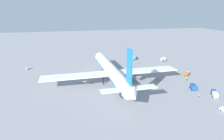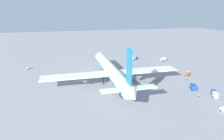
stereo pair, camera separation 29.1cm
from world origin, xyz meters
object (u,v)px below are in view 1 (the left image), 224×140
Objects in this scene: service_truck_4 at (187,73)px; baggage_cart_2 at (164,70)px; ground_worker_2 at (138,62)px; ground_worker_3 at (200,95)px; traffic_cone_1 at (181,113)px; service_truck_0 at (193,87)px; ground_worker_4 at (148,58)px; service_truck_5 at (134,58)px; service_truck_1 at (163,59)px; service_truck_3 at (215,94)px; ground_worker_1 at (187,79)px; baggage_cart_0 at (28,68)px; airliner at (111,71)px; traffic_cone_0 at (92,62)px.

service_truck_4 is 1.66× the size of baggage_cart_2.
ground_worker_2 is at bearing 30.65° from service_truck_4.
traffic_cone_1 is at bearing 122.45° from ground_worker_3.
service_truck_4 is at bearing -28.33° from service_truck_0.
traffic_cone_1 is (-88.25, 25.87, -0.56)m from ground_worker_4.
ground_worker_3 is at bearing 173.20° from baggage_cart_2.
ground_worker_3 is (-76.28, -4.95, -0.79)m from service_truck_5.
ground_worker_3 is (-66.36, 17.18, -0.75)m from service_truck_1.
service_truck_0 is at bearing -19.00° from ground_worker_3.
ground_worker_1 is (22.81, -0.48, -0.57)m from service_truck_3.
baggage_cart_0 is 1.80× the size of ground_worker_2.
ground_worker_2 is 64.61m from ground_worker_3.
service_truck_5 reaches higher than ground_worker_1.
airliner is at bearing 61.95° from service_truck_0.
ground_worker_1 is at bearing -100.68° from airliner.
baggage_cart_2 is 1.90× the size of ground_worker_4.
service_truck_4 is at bearing -90.09° from airliner.
service_truck_4 is at bearing -37.03° from ground_worker_1.
service_truck_1 is at bearing -4.26° from service_truck_4.
traffic_cone_0 is at bearing 91.21° from ground_worker_4.
airliner is 65.26m from ground_worker_4.
baggage_cart_2 is 43.71m from ground_worker_3.
baggage_cart_0 reaches higher than traffic_cone_1.
ground_worker_1 is (-54.71, -13.06, -0.75)m from service_truck_5.
ground_worker_1 is 45.00m from ground_worker_2.
traffic_cone_0 is (45.83, 56.57, -1.05)m from service_truck_4.
service_truck_1 is at bearing -14.51° from ground_worker_3.
service_truck_4 is at bearing -149.35° from ground_worker_2.
airliner reaches higher than ground_worker_3.
traffic_cone_1 is at bearing -155.19° from airliner.
service_truck_3 is 31.98m from service_truck_4.
airliner reaches higher than service_truck_5.
service_truck_5 reaches higher than baggage_cart_0.
service_truck_5 is 3.79× the size of ground_worker_4.
service_truck_3 is 78.13m from ground_worker_4.
ground_worker_1 is at bearing 168.56° from service_truck_1.
service_truck_5 is 56.26m from ground_worker_1.
service_truck_3 is 27.47m from traffic_cone_1.
service_truck_0 is 59.33m from service_truck_1.
ground_worker_4 is (7.02, -97.28, 0.08)m from baggage_cart_0.
baggage_cart_2 is at bearing -22.83° from traffic_cone_1.
ground_worker_1 is at bearing -116.37° from baggage_cart_0.
ground_worker_4 is at bearing 0.12° from ground_worker_1.
airliner is 45.73m from service_truck_0.
ground_worker_2 is 38.00m from traffic_cone_0.
baggage_cart_2 is at bearing -105.65° from baggage_cart_0.
ground_worker_2 is (-11.94, 0.93, -0.77)m from service_truck_5.
service_truck_4 reaches higher than traffic_cone_1.
airliner is at bearing 136.11° from ground_worker_4.
traffic_cone_0 is (9.47, 59.27, -1.32)m from service_truck_1.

